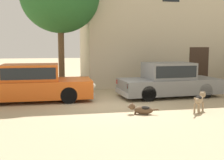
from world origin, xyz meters
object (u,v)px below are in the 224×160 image
stray_dog_spotted (142,109)px  stray_dog_tan (200,99)px  parked_sedan_nearest (32,83)px  parked_sedan_second (169,80)px

stray_dog_spotted → stray_dog_tan: 2.00m
parked_sedan_nearest → parked_sedan_second: (5.68, -0.09, 0.00)m
parked_sedan_nearest → stray_dog_tan: (5.62, -2.91, -0.29)m
parked_sedan_nearest → stray_dog_tan: size_ratio=5.86×
parked_sedan_nearest → parked_sedan_second: 5.68m
parked_sedan_nearest → stray_dog_spotted: (3.64, -2.87, -0.56)m
parked_sedan_second → stray_dog_tan: bearing=-95.6°
parked_sedan_nearest → parked_sedan_second: parked_sedan_second is taller
parked_sedan_nearest → stray_dog_spotted: 4.67m
stray_dog_spotted → stray_dog_tan: size_ratio=1.20×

